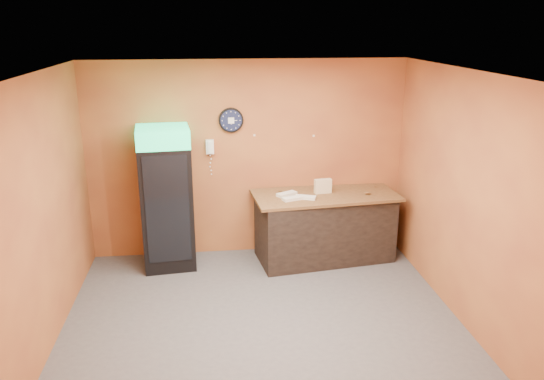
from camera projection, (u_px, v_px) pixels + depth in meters
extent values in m
plane|color=#47474C|center=(262.00, 320.00, 6.09)|extent=(4.50, 4.50, 0.00)
cube|color=#B86B33|center=(248.00, 159.00, 7.56)|extent=(4.50, 0.02, 2.80)
cube|color=#B86B33|center=(43.00, 214.00, 5.41)|extent=(0.02, 4.00, 2.80)
cube|color=#B86B33|center=(462.00, 198.00, 5.92)|extent=(0.02, 4.00, 2.80)
cube|color=white|center=(261.00, 72.00, 5.24)|extent=(4.50, 4.00, 0.02)
cube|color=black|center=(167.00, 207.00, 7.26)|extent=(0.75, 0.75, 1.71)
cube|color=#17C973|center=(163.00, 136.00, 6.97)|extent=(0.75, 0.75, 0.24)
cube|color=black|center=(162.00, 210.00, 6.91)|extent=(0.57, 0.08, 1.47)
cube|color=black|center=(324.00, 228.00, 7.57)|extent=(1.96, 1.07, 0.93)
cylinder|color=black|center=(231.00, 120.00, 7.34)|extent=(0.35, 0.05, 0.35)
cylinder|color=#0F1433|center=(231.00, 120.00, 7.31)|extent=(0.30, 0.01, 0.30)
cube|color=white|center=(231.00, 121.00, 7.30)|extent=(0.08, 0.00, 0.08)
cube|color=white|center=(210.00, 147.00, 7.39)|extent=(0.11, 0.06, 0.20)
cube|color=white|center=(210.00, 148.00, 7.35)|extent=(0.05, 0.04, 0.16)
cube|color=brown|center=(325.00, 195.00, 7.42)|extent=(2.08, 1.09, 0.04)
cube|color=beige|center=(323.00, 191.00, 7.45)|extent=(0.25, 0.11, 0.05)
cube|color=beige|center=(323.00, 188.00, 7.43)|extent=(0.25, 0.11, 0.05)
cube|color=beige|center=(323.00, 184.00, 7.42)|extent=(0.25, 0.11, 0.05)
cube|color=beige|center=(323.00, 181.00, 7.40)|extent=(0.25, 0.11, 0.05)
cube|color=silver|center=(293.00, 198.00, 7.16)|extent=(0.30, 0.20, 0.04)
cube|color=silver|center=(306.00, 197.00, 7.21)|extent=(0.30, 0.20, 0.04)
cube|color=silver|center=(287.00, 194.00, 7.35)|extent=(0.31, 0.24, 0.04)
cylinder|color=silver|center=(329.00, 190.00, 7.48)|extent=(0.06, 0.06, 0.06)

